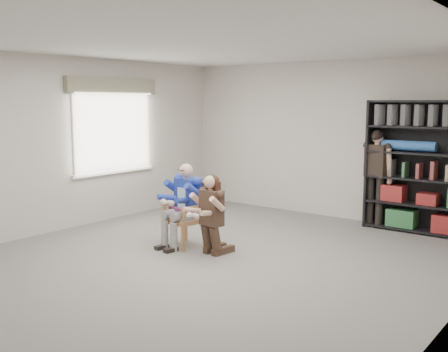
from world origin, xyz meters
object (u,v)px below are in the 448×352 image
Objects in this scene: armchair at (184,214)px; seated_man at (184,205)px; kneeling_woman at (210,215)px; bookshelf at (424,167)px; standing_man at (376,179)px.

armchair is 0.14m from seated_man.
armchair is at bearing 0.00° from seated_man.
kneeling_woman is at bearing -3.92° from armchair.
armchair is 0.77× the size of seated_man.
bookshelf reaches higher than standing_man.
armchair is at bearing -130.32° from bookshelf.
kneeling_woman is (0.58, -0.12, -0.05)m from seated_man.
standing_man is at bearing -174.48° from bookshelf.
standing_man is (1.72, 2.83, 0.34)m from armchair.
kneeling_woman is (0.58, -0.12, 0.09)m from armchair.
bookshelf is (1.88, 3.02, 0.50)m from kneeling_woman.
seated_man is at bearing 176.08° from kneeling_woman.
seated_man is 3.31m from standing_man.
standing_man is (-0.74, -0.07, -0.24)m from bookshelf.
seated_man is 1.09× the size of kneeling_woman.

